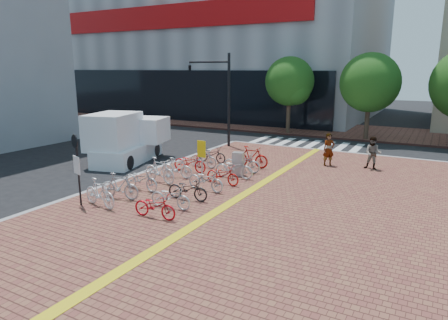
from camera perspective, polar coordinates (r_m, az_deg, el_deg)
The scene contains 31 objects.
ground at distance 16.30m, azimuth -5.52°, elevation -5.64°, with size 120.00×120.00×0.00m, color black.
sidewalk at distance 10.91m, azimuth -7.30°, elevation -15.07°, with size 14.00×34.00×0.15m, color brown.
tactile_strip at distance 11.44m, azimuth -11.49°, elevation -13.40°, with size 0.40×34.00×0.01m, color yellow.
kerb_west at distance 15.78m, azimuth -28.55°, elevation -7.58°, with size 0.25×34.00×0.15m, color gray.
kerb_north at distance 25.90m, azimuth 15.33°, elevation 1.13°, with size 14.00×0.25×0.15m, color gray.
far_sidewalk at distance 35.22m, azimuth 14.09°, elevation 4.24°, with size 70.00×8.00×0.15m, color brown.
crosswalk at distance 28.45m, azimuth 11.39°, elevation 2.23°, with size 7.50×4.00×0.01m.
street_trees at distance 30.43m, azimuth 22.07°, elevation 10.00°, with size 16.20×4.60×6.35m.
bike_0 at distance 15.51m, azimuth -17.35°, elevation -4.52°, with size 0.50×1.77×1.07m, color white.
bike_1 at distance 16.23m, azimuth -14.71°, elevation -3.63°, with size 0.49×1.73×1.04m, color #A7A7AB.
bike_2 at distance 17.21m, azimuth -11.75°, elevation -2.68°, with size 0.63×1.81×0.95m, color #BBBBC0.
bike_3 at distance 18.12m, azimuth -9.21°, elevation -1.47°, with size 0.54×1.90×1.14m, color silver.
bike_4 at distance 18.83m, azimuth -6.75°, elevation -1.11°, with size 0.45×1.61×0.97m, color silver.
bike_5 at distance 19.87m, azimuth -4.91°, elevation -0.33°, with size 0.64×1.83×0.96m, color red.
bike_6 at distance 20.68m, azimuth -2.96°, elevation 0.22°, with size 0.45×1.59×0.96m, color silver.
bike_7 at distance 21.78m, azimuth -1.74°, elevation 0.82°, with size 0.60×1.72×0.91m, color black.
bike_8 at distance 13.95m, azimuth -9.85°, elevation -6.48°, with size 0.58×1.66×0.87m, color red.
bike_9 at distance 14.82m, azimuth -7.66°, elevation -5.21°, with size 0.59×1.69×0.89m, color silver.
bike_10 at distance 15.66m, azimuth -5.20°, elevation -4.12°, with size 0.59×1.70×0.89m, color black.
bike_11 at distance 16.79m, azimuth -2.64°, elevation -2.81°, with size 0.63×1.80×0.95m, color #B8B9BE.
bike_12 at distance 17.70m, azimuth -0.19°, elevation -2.09°, with size 0.58×1.67×0.88m, color #BA0F0D.
bike_13 at distance 18.67m, azimuth 1.46°, elevation -1.12°, with size 0.65×1.88×0.99m, color silver.
bike_14 at distance 19.70m, azimuth 2.53°, elevation -0.37°, with size 0.65×1.87×0.98m, color #B8B8BD.
bike_15 at distance 20.72m, azimuth 3.91°, elevation 0.44°, with size 0.52×1.84×1.10m, color #A10F0B.
pedestrian_a at distance 21.70m, azimuth 14.73°, elevation 1.45°, with size 0.63×0.41×1.72m, color gray.
pedestrian_b at distance 21.59m, azimuth 20.51°, elevation 0.92°, with size 0.81×0.63×1.67m, color #4E5162.
utility_box at distance 19.11m, azimuth 2.03°, elevation -0.56°, with size 0.52×0.38×1.14m, color #A9A9AD.
yellow_sign at distance 18.47m, azimuth -3.23°, elevation 1.09°, with size 0.49×0.15×1.79m.
notice_sign at distance 15.63m, azimuth -20.29°, elevation -0.16°, with size 0.48×0.20×2.70m.
traffic_light_pole at distance 26.76m, azimuth -1.95°, elevation 11.03°, with size 3.21×1.24×5.98m.
box_truck at distance 23.07m, azimuth -13.75°, elevation 2.95°, with size 3.23×5.21×2.81m.
Camera 1 is at (8.77, -12.73, 5.19)m, focal length 32.00 mm.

